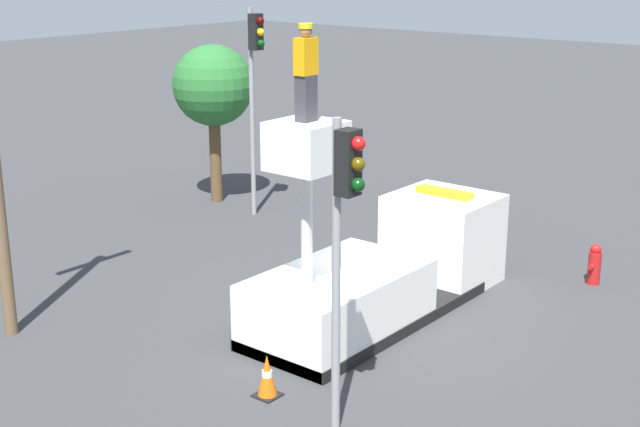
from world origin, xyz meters
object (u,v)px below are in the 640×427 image
object	(u,v)px
traffic_light_across	(255,72)
traffic_cone_rear	(267,377)
worker	(306,73)
bucket_truck	(383,271)
fire_hydrant	(595,264)
traffic_light_pole	(344,217)
tree_right_bg	(213,87)

from	to	relation	value
traffic_light_across	traffic_cone_rear	world-z (taller)	traffic_light_across
worker	traffic_light_across	size ratio (longest dim) A/B	0.29
bucket_truck	traffic_light_across	size ratio (longest dim) A/B	1.16
traffic_cone_rear	traffic_light_across	bearing A→B (deg)	43.84
worker	traffic_cone_rear	bearing A→B (deg)	-161.01
traffic_light_across	fire_hydrant	xyz separation A→B (m)	(0.82, -9.99, -3.73)
bucket_truck	worker	bearing A→B (deg)	180.00
bucket_truck	traffic_light_across	world-z (taller)	traffic_light_across
traffic_light_pole	fire_hydrant	world-z (taller)	traffic_light_pole
traffic_light_across	fire_hydrant	size ratio (longest dim) A/B	6.10
traffic_cone_rear	traffic_light_pole	bearing A→B (deg)	-94.72
traffic_light_across	tree_right_bg	distance (m)	2.15
worker	traffic_light_pole	distance (m)	3.60
bucket_truck	traffic_light_across	distance (m)	8.66
traffic_light_pole	fire_hydrant	distance (m)	9.59
traffic_light_across	traffic_cone_rear	distance (m)	11.83
bucket_truck	traffic_cone_rear	bearing A→B (deg)	-171.74
worker	fire_hydrant	size ratio (longest dim) A/B	1.78
traffic_light_across	tree_right_bg	size ratio (longest dim) A/B	1.24
fire_hydrant	traffic_cone_rear	distance (m)	9.17
traffic_light_pole	traffic_light_across	xyz separation A→B (m)	(8.22, 9.53, 0.56)
fire_hydrant	traffic_light_across	bearing A→B (deg)	94.69
worker	fire_hydrant	distance (m)	9.07
fire_hydrant	tree_right_bg	xyz separation A→B (m)	(-0.49, 12.01, 3.09)
tree_right_bg	fire_hydrant	bearing A→B (deg)	-87.64
traffic_light_pole	bucket_truck	bearing A→B (deg)	28.01
bucket_truck	fire_hydrant	distance (m)	5.36
traffic_light_pole	traffic_cone_rear	size ratio (longest dim) A/B	6.58
bucket_truck	traffic_light_across	xyz separation A→B (m)	(3.68, 7.11, 3.29)
traffic_light_pole	fire_hydrant	xyz separation A→B (m)	(9.04, -0.46, -3.18)
tree_right_bg	worker	bearing A→B (deg)	-125.60
traffic_cone_rear	worker	bearing A→B (deg)	18.99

